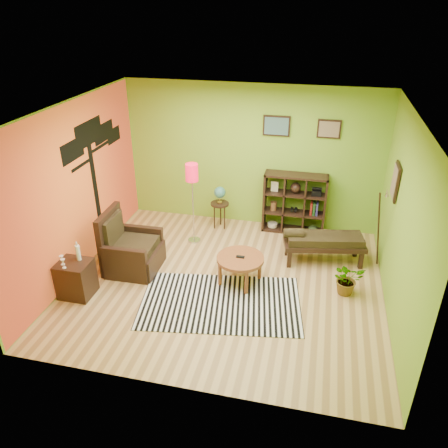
% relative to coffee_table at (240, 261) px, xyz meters
% --- Properties ---
extents(ground, '(5.00, 5.00, 0.00)m').
position_rel_coffee_table_xyz_m(ground, '(-0.22, -0.07, -0.40)').
color(ground, tan).
rests_on(ground, ground).
extents(room_shell, '(5.04, 4.54, 2.82)m').
position_rel_coffee_table_xyz_m(room_shell, '(-0.31, -0.05, 1.40)').
color(room_shell, '#7DAF2D').
rests_on(room_shell, ground).
extents(zebra_rug, '(2.63, 1.81, 0.01)m').
position_rel_coffee_table_xyz_m(zebra_rug, '(-0.18, -0.61, -0.40)').
color(zebra_rug, white).
rests_on(zebra_rug, ground).
extents(coffee_table, '(0.76, 0.76, 0.49)m').
position_rel_coffee_table_xyz_m(coffee_table, '(0.00, 0.00, 0.00)').
color(coffee_table, brown).
rests_on(coffee_table, ground).
extents(armchair, '(0.89, 0.90, 1.05)m').
position_rel_coffee_table_xyz_m(armchair, '(-1.91, -0.01, -0.09)').
color(armchair, black).
rests_on(armchair, ground).
extents(side_cabinet, '(0.50, 0.45, 0.90)m').
position_rel_coffee_table_xyz_m(side_cabinet, '(-2.42, -0.91, -0.11)').
color(side_cabinet, black).
rests_on(side_cabinet, ground).
extents(floor_lamp, '(0.23, 0.23, 1.56)m').
position_rel_coffee_table_xyz_m(floor_lamp, '(-1.12, 1.13, 0.86)').
color(floor_lamp, silver).
rests_on(floor_lamp, ground).
extents(globe_table, '(0.36, 0.36, 0.88)m').
position_rel_coffee_table_xyz_m(globe_table, '(-0.76, 1.77, 0.27)').
color(globe_table, black).
rests_on(globe_table, ground).
extents(cube_shelf, '(1.20, 0.35, 1.20)m').
position_rel_coffee_table_xyz_m(cube_shelf, '(0.70, 1.96, 0.20)').
color(cube_shelf, black).
rests_on(cube_shelf, ground).
extents(bench, '(1.46, 0.75, 0.64)m').
position_rel_coffee_table_xyz_m(bench, '(1.27, 0.93, 0.01)').
color(bench, black).
rests_on(bench, ground).
extents(potted_plant, '(0.62, 0.65, 0.41)m').
position_rel_coffee_table_xyz_m(potted_plant, '(1.69, 0.08, -0.20)').
color(potted_plant, '#26661E').
rests_on(potted_plant, ground).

